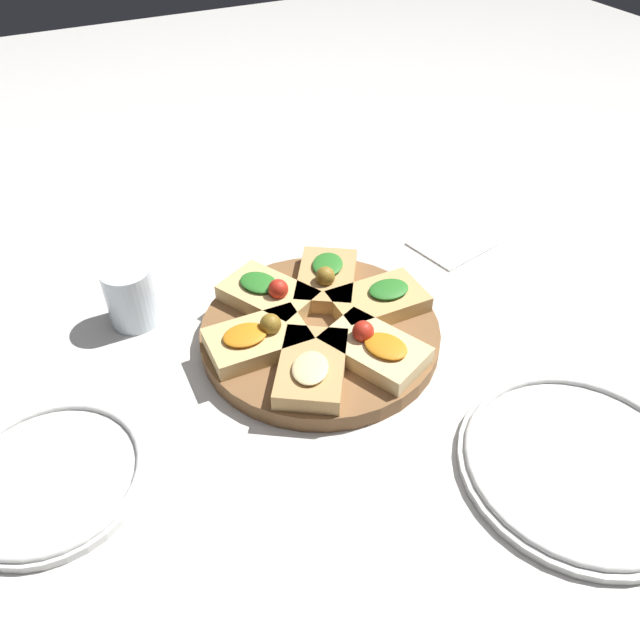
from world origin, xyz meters
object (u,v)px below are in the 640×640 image
serving_board (320,333)px  napkin_stack (451,243)px  plate_left (580,464)px  plate_right (50,477)px  water_glass (131,296)px

serving_board → napkin_stack: (-0.28, -0.10, -0.01)m
plate_left → serving_board: bearing=-62.4°
plate_left → napkin_stack: (-0.12, -0.40, -0.00)m
plate_left → plate_right: same height
serving_board → water_glass: water_glass is taller
serving_board → plate_right: bearing=11.6°
plate_right → water_glass: size_ratio=2.41×
water_glass → plate_right: bearing=56.7°
plate_right → napkin_stack: (-0.62, -0.17, -0.00)m
plate_right → water_glass: bearing=-123.3°
serving_board → napkin_stack: size_ratio=2.77×
plate_left → water_glass: water_glass is taller
water_glass → serving_board: bearing=144.7°
serving_board → water_glass: bearing=-35.3°
napkin_stack → plate_left: bearing=73.0°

